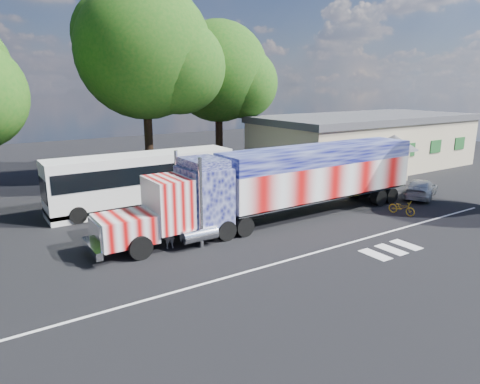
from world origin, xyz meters
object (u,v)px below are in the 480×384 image
semi_truck (287,181)px  tree_n_mid (147,52)px  bicycle (402,208)px  tree_ne_a (220,72)px  parked_car (421,188)px  coach_bus (144,180)px  woman (170,234)px

semi_truck → tree_n_mid: 16.94m
bicycle → tree_ne_a: size_ratio=0.12×
parked_car → bicycle: bearing=87.4°
parked_car → bicycle: 5.23m
semi_truck → tree_n_mid: (-2.87, 14.52, 8.24)m
coach_bus → bicycle: bearing=-39.3°
semi_truck → tree_ne_a: (4.87, 16.10, 6.79)m
semi_truck → parked_car: (11.55, -1.37, -1.71)m
bicycle → tree_ne_a: bearing=83.5°
parked_car → woman: (-19.61, 0.77, 0.08)m
tree_ne_a → tree_n_mid: (-7.74, -1.58, 1.45)m
coach_bus → tree_n_mid: 11.84m
parked_car → woman: bearing=62.9°
tree_n_mid → coach_bus: bearing=-115.9°
coach_bus → tree_ne_a: size_ratio=0.90×
woman → parked_car: bearing=7.4°
tree_ne_a → bicycle: bearing=-84.6°
semi_truck → parked_car: semi_truck is taller
coach_bus → tree_ne_a: (11.23, 8.75, 7.29)m
woman → bicycle: (14.78, -2.75, -0.29)m
woman → coach_bus: bearing=87.5°
coach_bus → tree_ne_a: 16.00m
tree_ne_a → semi_truck: bearing=-106.8°
semi_truck → woman: (-8.06, -0.60, -1.64)m
coach_bus → parked_car: bearing=-25.9°
semi_truck → coach_bus: semi_truck is taller
tree_n_mid → semi_truck: bearing=-78.8°
tree_ne_a → parked_car: bearing=-69.1°
parked_car → bicycle: (-4.83, -1.98, -0.21)m
coach_bus → woman: coach_bus is taller
woman → tree_ne_a: size_ratio=0.11×
tree_ne_a → tree_n_mid: size_ratio=0.86×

